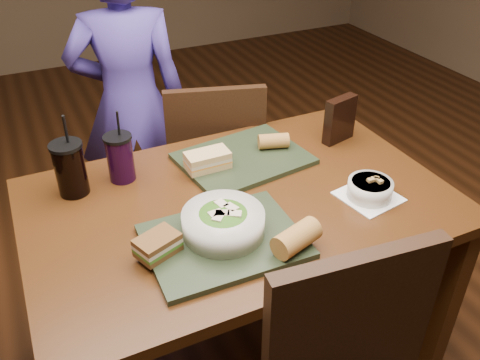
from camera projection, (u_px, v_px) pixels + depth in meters
The scene contains 15 objects.
ground at pixel (240, 354), 1.99m from camera, with size 6.00×6.00×0.00m, color #381C0B.
dining_table at pixel (240, 222), 1.63m from camera, with size 1.30×0.85×0.75m.
chair_far at pixel (209, 168), 2.19m from camera, with size 0.49×0.50×0.91m.
diner at pixel (131, 104), 2.27m from camera, with size 0.51×0.34×1.41m, color #43328B.
tray_near at pixel (224, 241), 1.40m from camera, with size 0.42×0.32×0.02m, color black.
tray_far at pixel (243, 159), 1.76m from camera, with size 0.42×0.32×0.02m, color black.
salad_bowl at pixel (223, 221), 1.39m from camera, with size 0.23×0.23×0.08m.
soup_bowl at pixel (370, 189), 1.57m from camera, with size 0.19×0.19×0.07m.
sandwich_near at pixel (158, 245), 1.33m from camera, with size 0.13×0.11×0.05m.
sandwich_far at pixel (208, 160), 1.68m from camera, with size 0.15×0.08×0.06m.
baguette_near at pixel (296, 238), 1.34m from camera, with size 0.07×0.07×0.13m, color #AD7533.
baguette_far at pixel (273, 141), 1.80m from camera, with size 0.05×0.05×0.11m, color #AD7533.
cup_cola at pixel (70, 168), 1.56m from camera, with size 0.10×0.10×0.27m.
cup_berry at pixel (120, 157), 1.63m from camera, with size 0.09×0.09×0.25m.
chip_bag at pixel (340, 119), 1.85m from camera, with size 0.13×0.04×0.17m, color black.
Camera 1 is at (-0.55, -1.16, 1.67)m, focal length 38.00 mm.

